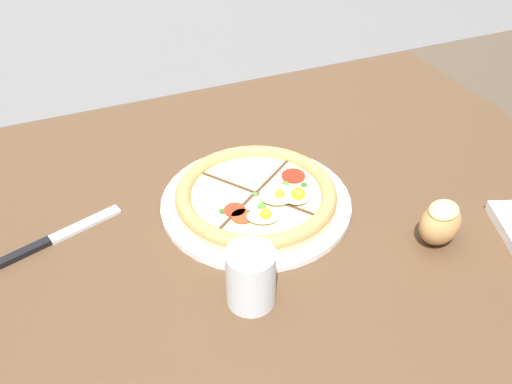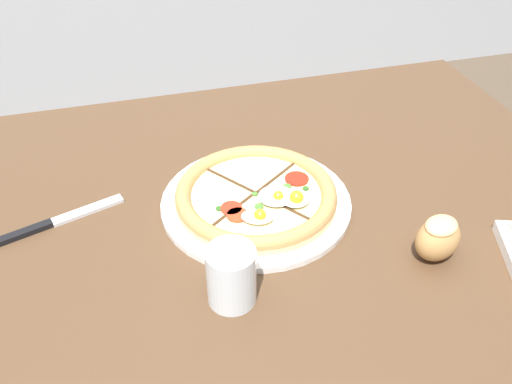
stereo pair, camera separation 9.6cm
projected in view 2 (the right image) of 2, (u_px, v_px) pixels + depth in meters
dining_table at (231, 251)px, 1.02m from camera, size 1.42×0.95×0.75m
pizza at (256, 197)px, 0.97m from camera, size 0.34×0.34×0.05m
bread_piece_mid at (438, 238)px, 0.86m from camera, size 0.10×0.09×0.07m
knife_main at (60, 220)px, 0.95m from camera, size 0.22×0.08×0.01m
water_glass at (231, 279)px, 0.79m from camera, size 0.07×0.07×0.10m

